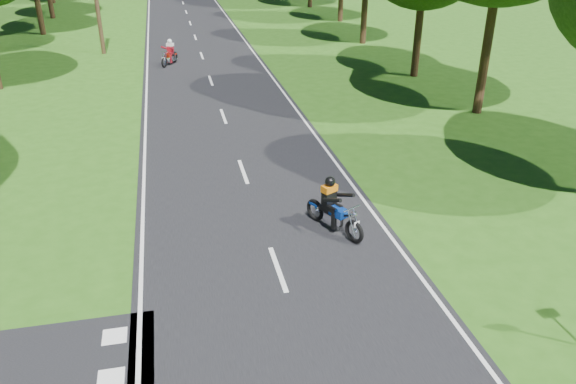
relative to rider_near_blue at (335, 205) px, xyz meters
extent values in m
plane|color=#265313|center=(-1.87, -3.51, -0.81)|extent=(160.00, 160.00, 0.00)
cube|color=black|center=(-1.87, 46.49, -0.80)|extent=(7.00, 140.00, 0.02)
cube|color=silver|center=(-1.87, -1.51, -0.78)|extent=(0.12, 2.00, 0.01)
cube|color=silver|center=(-1.87, 4.49, -0.78)|extent=(0.12, 2.00, 0.01)
cube|color=silver|center=(-1.87, 10.49, -0.78)|extent=(0.12, 2.00, 0.01)
cube|color=silver|center=(-1.87, 16.49, -0.78)|extent=(0.12, 2.00, 0.01)
cube|color=silver|center=(-1.87, 22.49, -0.78)|extent=(0.12, 2.00, 0.01)
cube|color=silver|center=(-1.87, 28.49, -0.78)|extent=(0.12, 2.00, 0.01)
cube|color=silver|center=(-1.87, 34.49, -0.78)|extent=(0.12, 2.00, 0.01)
cube|color=silver|center=(-1.87, 40.49, -0.78)|extent=(0.12, 2.00, 0.01)
cube|color=silver|center=(-1.87, 46.49, -0.78)|extent=(0.12, 2.00, 0.01)
cube|color=silver|center=(-5.17, 46.49, -0.78)|extent=(0.10, 140.00, 0.01)
cube|color=silver|center=(1.43, 46.49, -0.78)|extent=(0.10, 140.00, 0.01)
cube|color=silver|center=(-5.67, -4.41, -0.78)|extent=(0.50, 0.50, 0.01)
cube|color=silver|center=(-5.67, -3.21, -0.78)|extent=(0.50, 0.50, 0.01)
cylinder|color=black|center=(-12.70, 32.09, 1.35)|extent=(0.40, 0.40, 4.32)
cylinder|color=black|center=(9.19, 8.69, 1.47)|extent=(0.40, 0.40, 4.56)
cylinder|color=black|center=(9.05, 15.18, 0.94)|extent=(0.40, 0.40, 3.49)
cylinder|color=black|center=(9.19, 24.07, 1.04)|extent=(0.40, 0.40, 3.69)
camera|label=1|loc=(-4.10, -12.86, 7.05)|focal=35.00mm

